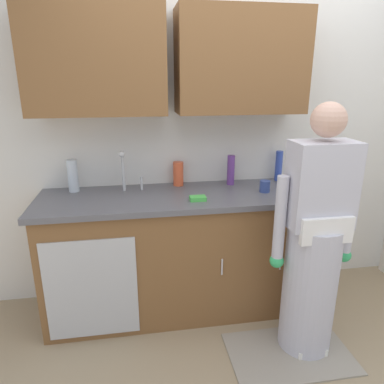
{
  "coord_description": "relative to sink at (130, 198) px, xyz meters",
  "views": [
    {
      "loc": [
        -0.83,
        -1.72,
        1.73
      ],
      "look_at": [
        -0.45,
        0.55,
        1.0
      ],
      "focal_mm": 33.03,
      "sensor_mm": 36.0,
      "label": 1
    }
  ],
  "objects": [
    {
      "name": "bottle_water_short",
      "position": [
        0.79,
        0.18,
        0.13
      ],
      "size": [
        0.06,
        0.06,
        0.23
      ],
      "primitive_type": "cylinder",
      "color": "#66388C",
      "rests_on": "countertop"
    },
    {
      "name": "sink",
      "position": [
        0.0,
        0.0,
        0.0
      ],
      "size": [
        0.5,
        0.36,
        0.35
      ],
      "color": "#B7BABF",
      "rests_on": "counter_cabinet"
    },
    {
      "name": "ground_plane",
      "position": [
        0.87,
        -0.71,
        -0.93
      ],
      "size": [
        9.0,
        9.0,
        0.0
      ],
      "primitive_type": "plane",
      "color": "#998466"
    },
    {
      "name": "bottle_cleaner_spray",
      "position": [
        0.38,
        0.22,
        0.11
      ],
      "size": [
        0.08,
        0.08,
        0.19
      ],
      "primitive_type": "cylinder",
      "color": "#E05933",
      "rests_on": "countertop"
    },
    {
      "name": "floor_mat",
      "position": [
        0.99,
        -0.66,
        -0.92
      ],
      "size": [
        0.8,
        0.5,
        0.01
      ],
      "primitive_type": "cube",
      "color": "gray",
      "rests_on": "ground"
    },
    {
      "name": "kitchen_wall_with_uppers",
      "position": [
        0.74,
        0.29,
        0.55
      ],
      "size": [
        4.8,
        0.44,
        2.7
      ],
      "color": "silver",
      "rests_on": "ground"
    },
    {
      "name": "bottle_water_tall",
      "position": [
        -0.41,
        0.19,
        0.13
      ],
      "size": [
        0.08,
        0.08,
        0.24
      ],
      "primitive_type": "cylinder",
      "color": "silver",
      "rests_on": "countertop"
    },
    {
      "name": "cup_by_sink",
      "position": [
        0.99,
        -0.06,
        0.06
      ],
      "size": [
        0.08,
        0.08,
        0.09
      ],
      "primitive_type": "cylinder",
      "color": "#33478C",
      "rests_on": "countertop"
    },
    {
      "name": "bottle_soap",
      "position": [
        1.2,
        0.22,
        0.14
      ],
      "size": [
        0.06,
        0.06,
        0.24
      ],
      "primitive_type": "cylinder",
      "color": "#334CB2",
      "rests_on": "countertop"
    },
    {
      "name": "sponge",
      "position": [
        0.46,
        -0.17,
        0.03
      ],
      "size": [
        0.11,
        0.07,
        0.03
      ],
      "primitive_type": "cube",
      "color": "#4CBF4C",
      "rests_on": "countertop"
    },
    {
      "name": "counter_cabinet",
      "position": [
        0.32,
        -0.01,
        -0.48
      ],
      "size": [
        1.9,
        0.62,
        0.9
      ],
      "color": "brown",
      "rests_on": "ground"
    },
    {
      "name": "countertop",
      "position": [
        0.32,
        -0.01,
        -0.01
      ],
      "size": [
        1.96,
        0.66,
        0.04
      ],
      "primitive_type": "cube",
      "color": "#595960",
      "rests_on": "counter_cabinet"
    },
    {
      "name": "person_at_sink",
      "position": [
        1.13,
        -0.58,
        -0.23
      ],
      "size": [
        0.55,
        0.34,
        1.62
      ],
      "color": "white",
      "rests_on": "ground"
    }
  ]
}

